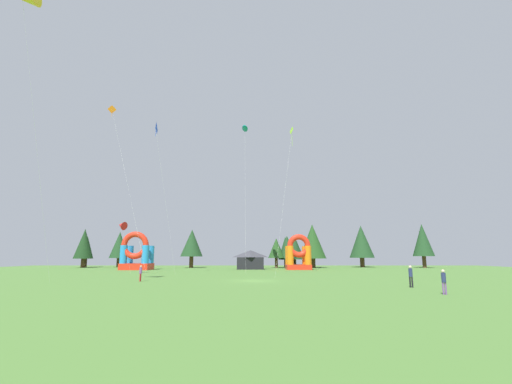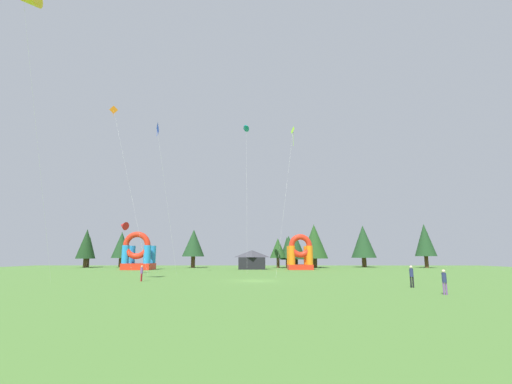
% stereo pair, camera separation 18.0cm
% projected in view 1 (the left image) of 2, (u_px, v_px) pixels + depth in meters
% --- Properties ---
extents(ground_plane, '(120.00, 120.00, 0.00)m').
position_uv_depth(ground_plane, '(256.00, 281.00, 38.28)').
color(ground_plane, '#548438').
extents(kite_blue_diamond, '(3.14, 4.31, 21.35)m').
position_uv_depth(kite_blue_diamond, '(157.00, 129.00, 51.95)').
color(kite_blue_diamond, blue).
rests_on(kite_blue_diamond, ground_plane).
extents(kite_orange_diamond, '(9.48, 6.20, 27.38)m').
position_uv_depth(kite_orange_diamond, '(114.00, 112.00, 60.73)').
color(kite_orange_diamond, orange).
rests_on(kite_orange_diamond, ground_plane).
extents(kite_red_delta, '(1.93, 2.88, 7.73)m').
position_uv_depth(kite_red_delta, '(123.00, 225.00, 52.84)').
color(kite_red_delta, red).
rests_on(kite_red_delta, ground_plane).
extents(kite_teal_parafoil, '(1.46, 7.31, 25.37)m').
position_uv_depth(kite_teal_parafoil, '(246.00, 129.00, 63.74)').
color(kite_teal_parafoil, '#0C7F7A').
rests_on(kite_teal_parafoil, ground_plane).
extents(kite_lime_diamond, '(3.45, 6.53, 21.60)m').
position_uv_depth(kite_lime_diamond, '(293.00, 133.00, 54.10)').
color(kite_lime_diamond, '#8CD826').
rests_on(kite_lime_diamond, ground_plane).
extents(person_left_edge, '(0.33, 0.33, 1.70)m').
position_uv_depth(person_left_edge, '(445.00, 280.00, 24.90)').
color(person_left_edge, '#724C8C').
rests_on(person_left_edge, ground_plane).
extents(person_midfield, '(0.30, 0.30, 1.63)m').
position_uv_depth(person_midfield, '(142.00, 272.00, 37.65)').
color(person_midfield, '#B21E26').
rests_on(person_midfield, ground_plane).
extents(person_near_camera, '(0.42, 0.42, 1.82)m').
position_uv_depth(person_near_camera, '(412.00, 274.00, 30.45)').
color(person_near_camera, black).
rests_on(person_near_camera, ground_plane).
extents(inflatable_blue_arch, '(4.64, 4.88, 6.65)m').
position_uv_depth(inflatable_blue_arch, '(300.00, 256.00, 69.00)').
color(inflatable_blue_arch, red).
rests_on(inflatable_blue_arch, ground_plane).
extents(inflatable_yellow_castle, '(5.37, 4.69, 7.09)m').
position_uv_depth(inflatable_yellow_castle, '(138.00, 256.00, 67.96)').
color(inflatable_yellow_castle, red).
rests_on(inflatable_yellow_castle, ground_plane).
extents(festival_tent, '(5.14, 3.49, 3.68)m').
position_uv_depth(festival_tent, '(252.00, 260.00, 70.52)').
color(festival_tent, black).
rests_on(festival_tent, ground_plane).
extents(tree_row_0, '(2.86, 2.86, 7.09)m').
position_uv_depth(tree_row_0, '(88.00, 247.00, 83.16)').
color(tree_row_0, '#4C331E').
rests_on(tree_row_0, ground_plane).
extents(tree_row_1, '(4.14, 4.14, 8.52)m').
position_uv_depth(tree_row_1, '(86.00, 244.00, 80.29)').
color(tree_row_1, '#4C331E').
rests_on(tree_row_1, ground_plane).
extents(tree_row_2, '(4.30, 4.30, 8.09)m').
position_uv_depth(tree_row_2, '(121.00, 245.00, 83.34)').
color(tree_row_2, '#4C331E').
rests_on(tree_row_2, ground_plane).
extents(tree_row_3, '(4.89, 4.89, 8.37)m').
position_uv_depth(tree_row_3, '(193.00, 243.00, 80.00)').
color(tree_row_3, '#4C331E').
rests_on(tree_row_3, ground_plane).
extents(tree_row_4, '(3.56, 3.56, 6.38)m').
position_uv_depth(tree_row_4, '(277.00, 248.00, 78.46)').
color(tree_row_4, '#4C331E').
rests_on(tree_row_4, ground_plane).
extents(tree_row_5, '(3.21, 3.21, 6.87)m').
position_uv_depth(tree_row_5, '(286.00, 248.00, 81.85)').
color(tree_row_5, '#4C331E').
rests_on(tree_row_5, ground_plane).
extents(tree_row_6, '(4.01, 4.01, 6.97)m').
position_uv_depth(tree_row_6, '(288.00, 247.00, 79.46)').
color(tree_row_6, '#4C331E').
rests_on(tree_row_6, ground_plane).
extents(tree_row_7, '(4.63, 4.63, 7.46)m').
position_uv_depth(tree_row_7, '(295.00, 247.00, 83.26)').
color(tree_row_7, '#4C331E').
rests_on(tree_row_7, ground_plane).
extents(tree_row_8, '(5.82, 5.82, 9.50)m').
position_uv_depth(tree_row_8, '(314.00, 241.00, 79.58)').
color(tree_row_8, '#4C331E').
rests_on(tree_row_8, ground_plane).
extents(tree_row_9, '(5.64, 5.64, 9.58)m').
position_uv_depth(tree_row_9, '(363.00, 242.00, 83.65)').
color(tree_row_9, '#4C331E').
rests_on(tree_row_9, ground_plane).
extents(tree_row_10, '(4.53, 4.53, 9.62)m').
position_uv_depth(tree_row_10, '(424.00, 240.00, 79.83)').
color(tree_row_10, '#4C331E').
rests_on(tree_row_10, ground_plane).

